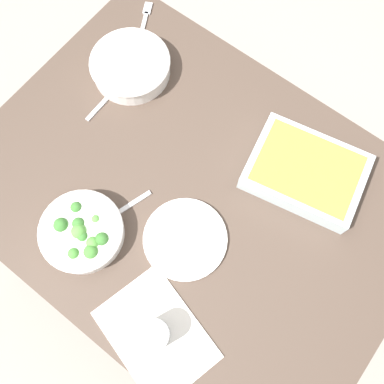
% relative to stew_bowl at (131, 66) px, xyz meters
% --- Properties ---
extents(ground_plane, '(6.00, 6.00, 0.00)m').
position_rel_stew_bowl_xyz_m(ground_plane, '(-0.37, 0.19, -0.77)').
color(ground_plane, '#9E9389').
extents(dining_table, '(1.20, 0.90, 0.74)m').
position_rel_stew_bowl_xyz_m(dining_table, '(-0.37, 0.19, -0.12)').
color(dining_table, '#4C3D33').
rests_on(dining_table, ground_plane).
extents(placemat, '(0.32, 0.27, 0.00)m').
position_rel_stew_bowl_xyz_m(placemat, '(-0.53, 0.54, -0.03)').
color(placemat, silver).
rests_on(placemat, dining_table).
extents(stew_bowl, '(0.24, 0.24, 0.06)m').
position_rel_stew_bowl_xyz_m(stew_bowl, '(0.00, 0.00, 0.00)').
color(stew_bowl, white).
rests_on(stew_bowl, dining_table).
extents(broccoli_bowl, '(0.22, 0.22, 0.07)m').
position_rel_stew_bowl_xyz_m(broccoli_bowl, '(-0.22, 0.46, -0.00)').
color(broccoli_bowl, white).
rests_on(broccoli_bowl, dining_table).
extents(baking_dish, '(0.34, 0.28, 0.06)m').
position_rel_stew_bowl_xyz_m(baking_dish, '(-0.59, -0.03, 0.00)').
color(baking_dish, silver).
rests_on(baking_dish, dining_table).
extents(drink_cup, '(0.07, 0.07, 0.08)m').
position_rel_stew_bowl_xyz_m(drink_cup, '(-0.53, 0.54, 0.01)').
color(drink_cup, '#B2BCC6').
rests_on(drink_cup, dining_table).
extents(side_plate, '(0.22, 0.22, 0.01)m').
position_rel_stew_bowl_xyz_m(side_plate, '(-0.44, 0.31, -0.03)').
color(side_plate, white).
rests_on(side_plate, dining_table).
extents(spoon_by_stew, '(0.03, 0.18, 0.01)m').
position_rel_stew_bowl_xyz_m(spoon_by_stew, '(-0.00, 0.09, -0.03)').
color(spoon_by_stew, silver).
rests_on(spoon_by_stew, dining_table).
extents(spoon_by_broccoli, '(0.07, 0.17, 0.01)m').
position_rel_stew_bowl_xyz_m(spoon_by_broccoli, '(-0.25, 0.37, -0.03)').
color(spoon_by_broccoli, silver).
rests_on(spoon_by_broccoli, dining_table).
extents(fork_on_table, '(0.10, 0.16, 0.01)m').
position_rel_stew_bowl_xyz_m(fork_on_table, '(0.09, -0.16, -0.03)').
color(fork_on_table, silver).
rests_on(fork_on_table, dining_table).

